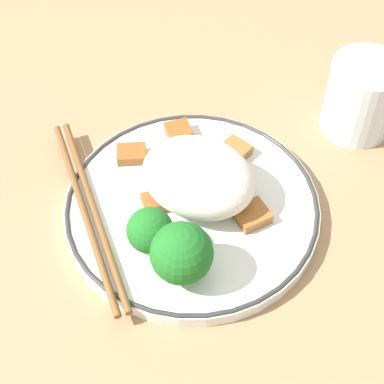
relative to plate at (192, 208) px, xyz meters
The scene contains 12 objects.
ground_plane 0.01m from the plate, ahead, with size 3.00×3.00×0.00m, color #9E7A56.
plate is the anchor object (origin of this frame).
rice_mound 0.04m from the plate, 79.29° to the right, with size 0.12×0.09×0.06m.
broccoli_back_left 0.08m from the plate, 83.12° to the left, with size 0.04×0.04×0.05m.
broccoli_back_center 0.09m from the plate, 111.53° to the left, with size 0.06×0.06×0.06m.
meat_near_front 0.10m from the plate, 53.09° to the right, with size 0.04×0.04×0.01m.
meat_near_left 0.04m from the plate, 30.44° to the left, with size 0.04×0.04×0.01m.
meat_near_right 0.08m from the plate, 95.78° to the right, with size 0.03×0.04×0.01m.
meat_near_back 0.06m from the plate, 168.65° to the right, with size 0.04×0.04×0.01m.
meat_on_rice_edge 0.09m from the plate, 16.56° to the right, with size 0.04×0.04×0.01m.
chopsticks 0.10m from the plate, 33.79° to the left, with size 0.19×0.18×0.01m.
drinking_glass 0.23m from the plate, 117.56° to the right, with size 0.08×0.08×0.09m.
Camera 1 is at (-0.19, 0.35, 0.52)m, focal length 60.00 mm.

